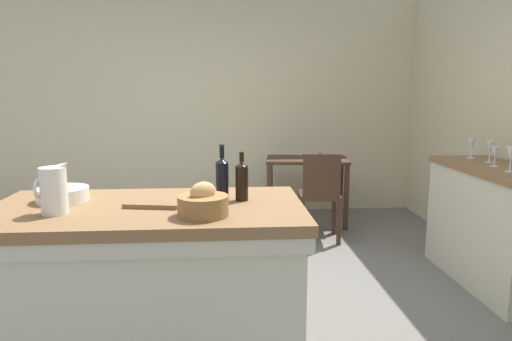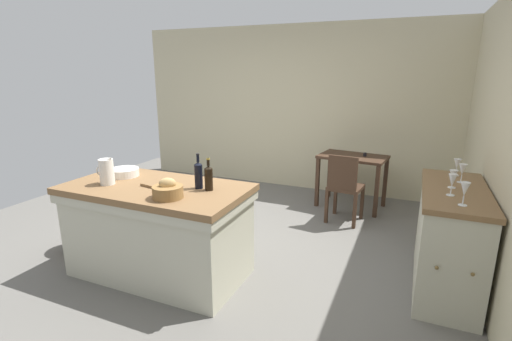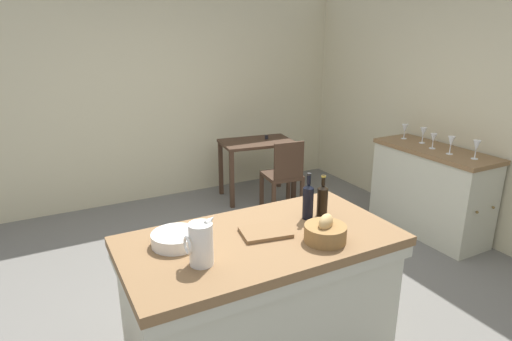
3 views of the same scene
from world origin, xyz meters
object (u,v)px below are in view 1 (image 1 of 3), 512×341
wooden_chair (320,193)px  wine_glass_left (511,155)px  wine_bottle_dark (242,180)px  wine_glass_middle (495,153)px  island_table (150,277)px  wine_bottle_amber (222,178)px  cutting_board (156,202)px  writing_desk (307,169)px  wine_glass_right (490,148)px  bread_basket (203,204)px  side_cabinet (494,226)px  wine_glass_far_right (472,145)px  wash_bowl (63,194)px  pitcher (53,190)px

wooden_chair → wine_glass_left: wine_glass_left is taller
wine_bottle_dark → wine_glass_middle: (1.94, 0.76, 0.04)m
island_table → wine_bottle_amber: wine_bottle_amber is taller
cutting_board → wine_bottle_amber: bearing=11.6°
writing_desk → wine_bottle_amber: (-0.95, -2.50, 0.39)m
wine_glass_right → bread_basket: bearing=-150.2°
side_cabinet → bread_basket: 2.47m
wine_bottle_dark → wine_bottle_amber: size_ratio=0.91×
side_cabinet → wine_glass_far_right: 0.74m
wine_bottle_dark → wine_glass_far_right: (2.00, 1.20, 0.04)m
wine_glass_middle → wine_glass_left: bearing=-95.7°
wash_bowl → wine_bottle_amber: wine_bottle_amber is taller
bread_basket → wine_bottle_dark: size_ratio=0.87×
side_cabinet → pitcher: size_ratio=4.59×
island_table → writing_desk: bearing=62.4°
island_table → wooden_chair: bearing=55.0°
wooden_chair → wine_glass_left: bearing=-51.5°
wine_glass_left → pitcher: bearing=-165.4°
island_table → wine_glass_right: 2.81m
side_cabinet → wine_glass_left: wine_glass_left is taller
pitcher → wine_glass_far_right: (2.96, 1.42, 0.03)m
wash_bowl → wine_glass_left: wine_glass_left is taller
cutting_board → wine_bottle_dark: bearing=7.6°
wine_glass_left → wine_glass_middle: size_ratio=1.14×
wooden_chair → wine_bottle_amber: size_ratio=2.83×
cutting_board → wine_glass_middle: wine_glass_middle is taller
wine_bottle_amber → wine_glass_right: wine_bottle_amber is taller
wine_bottle_amber → wine_glass_far_right: wine_bottle_amber is taller
wine_glass_right → cutting_board: bearing=-157.6°
side_cabinet → wash_bowl: size_ratio=4.50×
side_cabinet → wine_glass_left: bearing=-104.6°
writing_desk → bread_basket: (-1.05, -2.83, 0.32)m
wooden_chair → wine_glass_far_right: bearing=-30.2°
wine_bottle_amber → wine_glass_middle: (2.05, 0.75, 0.02)m
island_table → wooden_chair: (1.37, 1.96, 0.01)m
side_cabinet → wine_glass_left: 0.62m
writing_desk → wine_glass_right: wine_glass_right is taller
island_table → bread_basket: (0.31, -0.23, 0.47)m
side_cabinet → bread_basket: (-2.18, -1.06, 0.48)m
island_table → wash_bowl: size_ratio=5.93×
writing_desk → wine_glass_middle: bearing=-57.8°
side_cabinet → wash_bowl: bearing=-167.1°
writing_desk → bread_basket: bread_basket is taller
island_table → pitcher: bearing=-163.1°
wine_glass_far_right → wine_glass_right: bearing=-84.0°
writing_desk → wash_bowl: (-1.85, -2.45, 0.30)m
wine_glass_far_right → island_table: bearing=-152.9°
wooden_chair → bread_basket: (-1.06, -2.19, 0.46)m
island_table → bread_basket: bearing=-36.4°
wine_bottle_dark → wine_glass_left: (1.92, 0.53, 0.05)m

